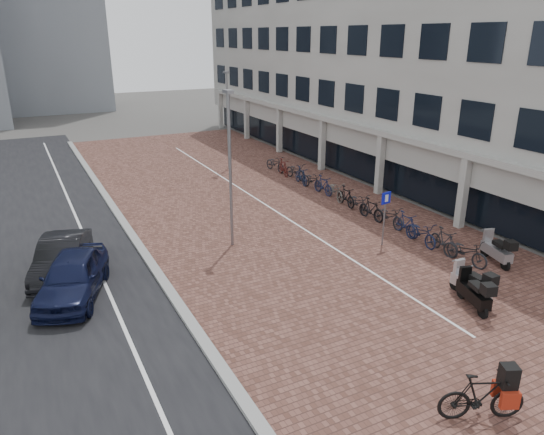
% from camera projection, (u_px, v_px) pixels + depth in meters
% --- Properties ---
extents(ground, '(140.00, 140.00, 0.00)m').
position_uv_depth(ground, '(355.00, 310.00, 16.70)').
color(ground, '#474442').
rests_on(ground, ground).
extents(plaza_brick, '(14.50, 42.00, 0.04)m').
position_uv_depth(plaza_brick, '(255.00, 201.00, 27.59)').
color(plaza_brick, brown).
rests_on(plaza_brick, ground).
extents(street_asphalt, '(8.00, 50.00, 0.03)m').
position_uv_depth(street_asphalt, '(34.00, 235.00, 22.89)').
color(street_asphalt, black).
rests_on(street_asphalt, ground).
extents(curb, '(0.35, 42.00, 0.14)m').
position_uv_depth(curb, '(122.00, 220.00, 24.54)').
color(curb, gray).
rests_on(curb, ground).
extents(lane_line, '(0.12, 44.00, 0.00)m').
position_uv_depth(lane_line, '(81.00, 227.00, 23.74)').
color(lane_line, white).
rests_on(lane_line, street_asphalt).
extents(parking_line, '(0.10, 30.00, 0.00)m').
position_uv_depth(parking_line, '(258.00, 200.00, 27.67)').
color(parking_line, white).
rests_on(parking_line, plaza_brick).
extents(office_building, '(8.40, 40.00, 15.00)m').
position_uv_depth(office_building, '(380.00, 35.00, 32.76)').
color(office_building, '#A9A9A3').
rests_on(office_building, ground).
extents(car_navy, '(3.28, 4.83, 1.53)m').
position_uv_depth(car_navy, '(73.00, 276.00, 17.31)').
color(car_navy, black).
rests_on(car_navy, ground).
extents(car_dark, '(2.75, 4.60, 1.43)m').
position_uv_depth(car_dark, '(62.00, 257.00, 18.90)').
color(car_dark, black).
rests_on(car_dark, ground).
extents(hero_bike, '(2.12, 1.38, 1.46)m').
position_uv_depth(hero_bike, '(482.00, 396.00, 11.77)').
color(hero_bike, black).
rests_on(hero_bike, ground).
extents(scooter_front, '(1.02, 1.92, 1.26)m').
position_uv_depth(scooter_front, '(497.00, 249.00, 19.86)').
color(scooter_front, '#A2A2A7').
rests_on(scooter_front, ground).
extents(scooter_mid, '(1.09, 1.91, 1.25)m').
position_uv_depth(scooter_mid, '(474.00, 291.00, 16.59)').
color(scooter_mid, black).
rests_on(scooter_mid, ground).
extents(scooter_back, '(0.62, 1.83, 1.25)m').
position_uv_depth(scooter_back, '(471.00, 282.00, 17.19)').
color(scooter_back, '#B8B7BD').
rests_on(scooter_back, ground).
extents(parking_sign, '(0.50, 0.12, 2.40)m').
position_uv_depth(parking_sign, '(385.00, 210.00, 21.20)').
color(parking_sign, slate).
rests_on(parking_sign, ground).
extents(lamp_near, '(0.12, 0.12, 6.45)m').
position_uv_depth(lamp_near, '(230.00, 172.00, 20.71)').
color(lamp_near, slate).
rests_on(lamp_near, ground).
extents(lamp_far, '(0.12, 0.12, 6.26)m').
position_uv_depth(lamp_far, '(228.00, 122.00, 33.15)').
color(lamp_far, gray).
rests_on(lamp_far, ground).
extents(bike_row, '(1.22, 18.15, 1.05)m').
position_uv_depth(bike_row, '(346.00, 196.00, 26.64)').
color(bike_row, black).
rests_on(bike_row, ground).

